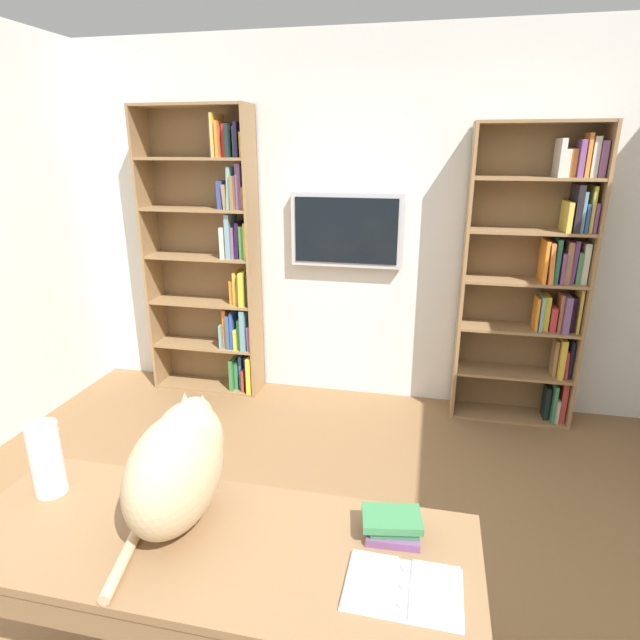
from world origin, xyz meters
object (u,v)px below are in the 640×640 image
wall_mounted_tv (346,230)px  desk_book_stack (393,525)px  bookshelf_left (539,278)px  open_binder (403,588)px  paper_towel_roll (46,459)px  desk (211,571)px  cat (180,463)px  bookshelf_right (216,260)px

wall_mounted_tv → desk_book_stack: (-0.57, 2.43, -0.57)m
bookshelf_left → open_binder: bearing=73.7°
wall_mounted_tv → paper_towel_roll: 2.59m
open_binder → desk_book_stack: (0.05, -0.22, 0.03)m
open_binder → paper_towel_roll: 1.29m
desk → cat: 0.36m
cat → open_binder: cat is taller
cat → paper_towel_roll: (0.53, -0.02, -0.07)m
wall_mounted_tv → desk_book_stack: wall_mounted_tv is taller
desk_book_stack → bookshelf_left: bearing=-108.8°
bookshelf_right → open_binder: bearing=122.5°
desk → cat: (0.14, -0.12, 0.31)m
wall_mounted_tv → paper_towel_roll: bearing=75.0°
bookshelf_left → paper_towel_roll: 3.13m
bookshelf_right → desk_book_stack: bearing=124.0°
desk → open_binder: (-0.61, 0.05, 0.11)m
bookshelf_right → cat: bookshelf_right is taller
bookshelf_left → wall_mounted_tv: size_ratio=2.49×
cat → desk_book_stack: bearing=-175.5°
desk → bookshelf_left: bearing=-118.4°
desk → paper_towel_roll: (0.67, -0.13, 0.24)m
bookshelf_left → desk: (1.36, 2.51, -0.44)m
wall_mounted_tv → paper_towel_roll: wall_mounted_tv is taller
bookshelf_left → open_binder: (0.75, 2.55, -0.33)m
paper_towel_roll → bookshelf_right: bearing=-81.6°
bookshelf_left → cat: bookshelf_left is taller
wall_mounted_tv → desk: wall_mounted_tv is taller
wall_mounted_tv → open_binder: (-0.61, 2.64, -0.60)m
cat → paper_towel_roll: cat is taller
open_binder → bookshelf_left: bearing=-106.3°
bookshelf_left → desk: size_ratio=1.24×
cat → desk: bearing=140.2°
bookshelf_right → wall_mounted_tv: bearing=-175.2°
desk_book_stack → desk: bearing=16.9°
bookshelf_left → bookshelf_right: bookshelf_right is taller
paper_towel_roll → open_binder: bearing=172.1°
cat → desk_book_stack: size_ratio=2.90×
cat → open_binder: (-0.75, 0.16, -0.20)m
paper_towel_roll → desk_book_stack: paper_towel_roll is taller
open_binder → paper_towel_roll: (1.27, -0.18, 0.13)m
wall_mounted_tv → paper_towel_roll: size_ratio=3.05×
bookshelf_left → bookshelf_right: bearing=-0.0°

